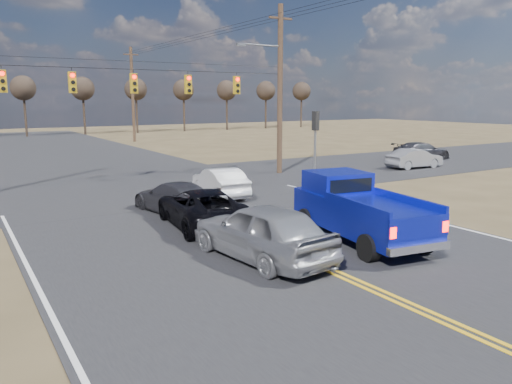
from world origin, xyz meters
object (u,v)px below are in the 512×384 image
black_suv (202,207)px  cross_car_east_near (414,158)px  white_car_queue (220,182)px  pickup_truck (358,210)px  silver_suv (262,231)px  dgrey_car_queue (174,197)px  cross_car_east_far (422,151)px

black_suv → cross_car_east_near: (18.72, 6.61, -0.03)m
black_suv → white_car_queue: black_suv is taller
pickup_truck → silver_suv: (-3.69, -0.07, -0.18)m
silver_suv → cross_car_east_near: bearing=-156.2°
silver_suv → dgrey_car_queue: silver_suv is taller
white_car_queue → cross_car_east_near: 15.68m
dgrey_car_queue → cross_car_east_near: size_ratio=1.10×
silver_suv → cross_car_east_far: silver_suv is taller
cross_car_east_far → pickup_truck: bearing=133.1°
black_suv → cross_car_east_far: (23.02, 9.64, -0.01)m
dgrey_car_queue → cross_car_east_far: size_ratio=0.95×
black_suv → cross_car_east_far: size_ratio=1.07×
cross_car_east_far → silver_suv: bearing=128.6°
pickup_truck → dgrey_car_queue: pickup_truck is taller
white_car_queue → dgrey_car_queue: bearing=40.2°
black_suv → cross_car_east_near: size_ratio=1.25×
black_suv → dgrey_car_queue: (-0.00, 2.52, -0.05)m
cross_car_east_far → white_car_queue: bearing=111.7°
pickup_truck → black_suv: (-3.49, 4.29, -0.32)m
dgrey_car_queue → cross_car_east_far: cross_car_east_far is taller
dgrey_car_queue → cross_car_east_near: 19.16m
black_suv → dgrey_car_queue: black_suv is taller
silver_suv → pickup_truck: bearing=174.8°
silver_suv → white_car_queue: size_ratio=1.18×
black_suv → silver_suv: bearing=94.1°
dgrey_car_queue → cross_car_east_near: (18.72, 4.09, 0.02)m
white_car_queue → cross_car_east_far: white_car_queue is taller
silver_suv → black_suv: 4.36m
cross_car_east_near → cross_car_east_far: (4.30, 3.04, 0.02)m
pickup_truck → cross_car_east_far: 23.99m
black_suv → cross_car_east_far: bearing=-150.5°
silver_suv → cross_car_east_far: bearing=-155.2°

